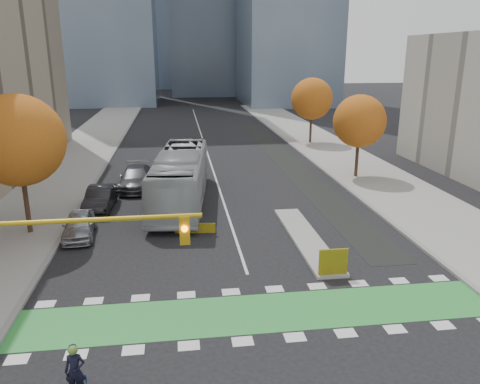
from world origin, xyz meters
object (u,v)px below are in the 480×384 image
object	(u,v)px
hazard_board	(333,262)
tree_west	(18,141)
tree_east_near	(360,121)
parked_car_b	(100,198)
tree_east_far	(312,99)
traffic_signal_west	(34,253)
parked_car_a	(79,225)
bus	(181,177)
parked_car_c	(136,178)

from	to	relation	value
hazard_board	tree_west	size ratio (longest dim) A/B	0.17
tree_east_near	parked_car_b	bearing A→B (deg)	-164.13
tree_east_far	traffic_signal_west	bearing A→B (deg)	-117.95
tree_east_far	parked_car_b	bearing A→B (deg)	-133.91
tree_east_far	parked_car_b	distance (m)	30.63
tree_west	tree_east_far	distance (m)	35.73
parked_car_a	tree_east_far	bearing A→B (deg)	46.31
traffic_signal_west	parked_car_a	world-z (taller)	traffic_signal_west
bus	traffic_signal_west	bearing A→B (deg)	-99.59
tree_west	parked_car_a	bearing A→B (deg)	-15.56
tree_west	tree_east_near	xyz separation A→B (m)	(24.00, 10.00, -0.75)
tree_west	traffic_signal_west	distance (m)	13.25
bus	parked_car_b	bearing A→B (deg)	-165.38
tree_east_near	parked_car_a	distance (m)	23.99
parked_car_b	tree_west	bearing A→B (deg)	-127.35
tree_east_near	tree_east_far	size ratio (longest dim) A/B	0.92
hazard_board	bus	xyz separation A→B (m)	(-7.00, 12.79, 1.10)
tree_east_near	traffic_signal_west	world-z (taller)	tree_east_near
hazard_board	parked_car_a	size ratio (longest dim) A/B	0.33
tree_east_near	parked_car_c	bearing A→B (deg)	-177.42
parked_car_c	tree_east_near	bearing A→B (deg)	4.03
parked_car_a	tree_east_near	bearing A→B (deg)	22.30
traffic_signal_west	tree_east_near	bearing A→B (deg)	48.48
hazard_board	traffic_signal_west	distance (m)	13.23
parked_car_b	tree_east_near	bearing A→B (deg)	18.40
bus	parked_car_b	distance (m)	5.69
hazard_board	tree_east_far	bearing A→B (deg)	75.88
tree_west	parked_car_c	xyz separation A→B (m)	(5.50, 9.16, -4.77)
hazard_board	tree_west	world-z (taller)	tree_west
hazard_board	tree_west	xyz separation A→B (m)	(-16.00, 7.80, 4.82)
traffic_signal_west	parked_car_b	distance (m)	17.00
hazard_board	parked_car_b	xyz separation A→B (m)	(-12.52, 11.96, -0.01)
traffic_signal_west	parked_car_a	xyz separation A→B (m)	(-1.07, 11.68, -3.31)
traffic_signal_west	hazard_board	bearing A→B (deg)	21.55
tree_east_far	bus	xyz separation A→B (m)	(-15.50, -21.01, -3.35)
tree_east_near	parked_car_a	bearing A→B (deg)	-152.71
traffic_signal_west	parked_car_b	bearing A→B (deg)	92.03
tree_west	parked_car_b	world-z (taller)	tree_west
hazard_board	parked_car_c	bearing A→B (deg)	121.75
tree_east_far	tree_east_near	bearing A→B (deg)	-91.79
tree_east_near	parked_car_b	distance (m)	21.72
tree_west	parked_car_a	world-z (taller)	tree_west
parked_car_a	parked_car_b	xyz separation A→B (m)	(0.48, 5.00, 0.07)
hazard_board	tree_east_near	bearing A→B (deg)	65.80
parked_car_c	tree_west	bearing A→B (deg)	-119.53
tree_west	traffic_signal_west	world-z (taller)	tree_west
tree_east_far	traffic_signal_west	distance (m)	43.61
tree_west	tree_east_far	size ratio (longest dim) A/B	1.08
tree_west	parked_car_a	distance (m)	5.80
bus	parked_car_b	xyz separation A→B (m)	(-5.52, -0.82, -1.11)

